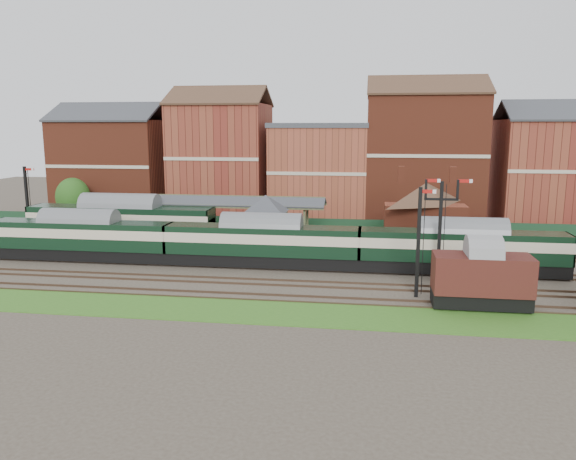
# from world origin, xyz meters

# --- Properties ---
(ground) EXTENTS (160.00, 160.00, 0.00)m
(ground) POSITION_xyz_m (0.00, 0.00, 0.00)
(ground) COLOR #473D33
(ground) RESTS_ON ground
(grass_back) EXTENTS (90.00, 4.50, 0.06)m
(grass_back) POSITION_xyz_m (0.00, 16.00, 0.03)
(grass_back) COLOR #2D6619
(grass_back) RESTS_ON ground
(grass_front) EXTENTS (90.00, 5.00, 0.06)m
(grass_front) POSITION_xyz_m (0.00, -12.00, 0.03)
(grass_front) COLOR #2D6619
(grass_front) RESTS_ON ground
(fence) EXTENTS (90.00, 0.12, 1.50)m
(fence) POSITION_xyz_m (0.00, 18.00, 0.75)
(fence) COLOR #193823
(fence) RESTS_ON ground
(platform) EXTENTS (55.00, 3.40, 1.00)m
(platform) POSITION_xyz_m (-5.00, 9.75, 0.50)
(platform) COLOR #2D2D2D
(platform) RESTS_ON ground
(signal_box) EXTENTS (5.40, 5.40, 6.00)m
(signal_box) POSITION_xyz_m (-3.00, 3.25, 3.19)
(signal_box) COLOR #5E6B4C
(signal_box) RESTS_ON ground
(brick_hut) EXTENTS (3.20, 2.64, 2.94)m
(brick_hut) POSITION_xyz_m (5.00, 3.25, 1.20)
(brick_hut) COLOR maroon
(brick_hut) RESTS_ON ground
(station_building) EXTENTS (8.10, 8.10, 5.90)m
(station_building) POSITION_xyz_m (12.00, 9.75, 3.96)
(station_building) COLOR brown
(station_building) RESTS_ON platform
(canopy) EXTENTS (26.00, 3.89, 4.08)m
(canopy) POSITION_xyz_m (-11.00, 9.75, 4.58)
(canopy) COLOR #4F5938
(canopy) RESTS_ON platform
(semaphore_bracket) EXTENTS (3.60, 0.25, 8.18)m
(semaphore_bracket) POSITION_xyz_m (12.04, -2.50, 4.63)
(semaphore_bracket) COLOR black
(semaphore_bracket) RESTS_ON ground
(semaphore_platform_end) EXTENTS (1.23, 0.25, 8.00)m
(semaphore_platform_end) POSITION_xyz_m (-29.98, 8.00, 4.16)
(semaphore_platform_end) COLOR black
(semaphore_platform_end) RESTS_ON ground
(semaphore_siding) EXTENTS (1.23, 0.25, 8.00)m
(semaphore_siding) POSITION_xyz_m (10.02, -7.00, 4.16)
(semaphore_siding) COLOR black
(semaphore_siding) RESTS_ON ground
(town_backdrop) EXTENTS (69.00, 10.00, 16.00)m
(town_backdrop) POSITION_xyz_m (-0.18, 25.00, 7.00)
(town_backdrop) COLOR brown
(town_backdrop) RESTS_ON ground
(dmu_train) EXTENTS (50.83, 2.67, 3.90)m
(dmu_train) POSITION_xyz_m (-2.75, 0.00, 2.29)
(dmu_train) COLOR black
(dmu_train) RESTS_ON ground
(platform_railcar) EXTENTS (19.25, 3.03, 4.43)m
(platform_railcar) POSITION_xyz_m (-18.71, 6.50, 2.58)
(platform_railcar) COLOR black
(platform_railcar) RESTS_ON ground
(goods_van_a) EXTENTS (6.43, 2.79, 3.90)m
(goods_van_a) POSITION_xyz_m (14.10, -9.00, 2.21)
(goods_van_a) COLOR black
(goods_van_a) RESTS_ON ground
(tree_back) EXTENTS (4.11, 4.11, 6.01)m
(tree_back) POSITION_xyz_m (-29.71, 16.91, 3.63)
(tree_back) COLOR #382619
(tree_back) RESTS_ON ground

